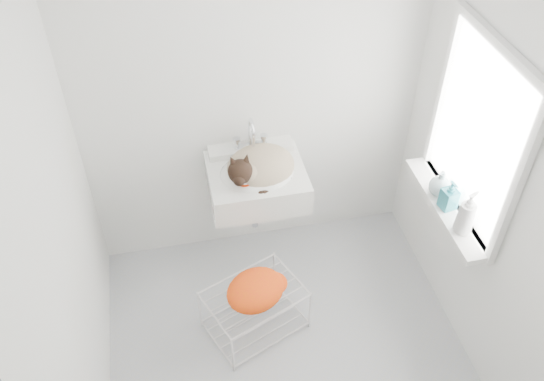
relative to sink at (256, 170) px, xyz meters
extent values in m
cube|color=#ADAEAF|center=(0.03, -0.74, -0.85)|extent=(2.20, 2.00, 0.02)
cube|color=white|center=(0.03, 0.26, 0.40)|extent=(2.20, 0.02, 2.50)
cube|color=white|center=(1.13, -0.74, 0.40)|extent=(0.02, 2.00, 2.50)
cube|color=white|center=(-1.07, -0.74, 0.40)|extent=(0.02, 2.00, 2.50)
cube|color=white|center=(1.12, -0.54, 0.50)|extent=(0.01, 0.80, 1.00)
cube|color=white|center=(1.10, -0.54, 0.50)|extent=(0.04, 0.90, 1.10)
cube|color=white|center=(1.04, -0.54, -0.02)|extent=(0.16, 0.88, 0.04)
cube|color=white|center=(0.00, 0.00, 0.00)|extent=(0.61, 0.53, 0.24)
ellipsoid|color=#C4A88C|center=(0.03, -0.01, 0.03)|extent=(0.49, 0.44, 0.22)
sphere|color=black|center=(-0.13, -0.08, 0.13)|extent=(0.19, 0.19, 0.16)
torus|color=#B02200|center=(-0.12, -0.08, 0.08)|extent=(0.16, 0.16, 0.06)
cube|color=silver|center=(-0.13, -0.56, -0.70)|extent=(0.68, 0.59, 0.34)
ellipsoid|color=orange|center=(-0.13, -0.60, -0.48)|extent=(0.46, 0.42, 0.16)
imported|color=silver|center=(1.03, -0.76, 0.00)|extent=(0.12, 0.12, 0.23)
imported|color=teal|center=(1.03, -0.56, 0.00)|extent=(0.10, 0.10, 0.19)
imported|color=#A7BDC3|center=(1.03, -0.44, 0.00)|extent=(0.18, 0.18, 0.17)
camera|label=1|loc=(-0.48, -2.74, 2.37)|focal=38.20mm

